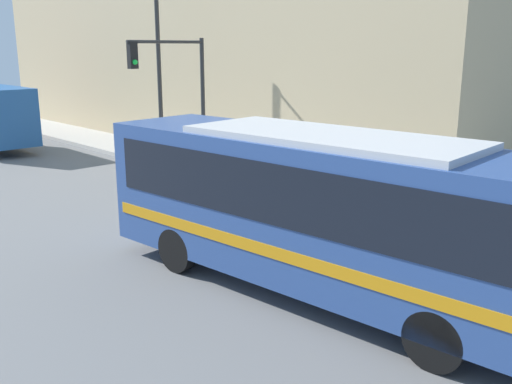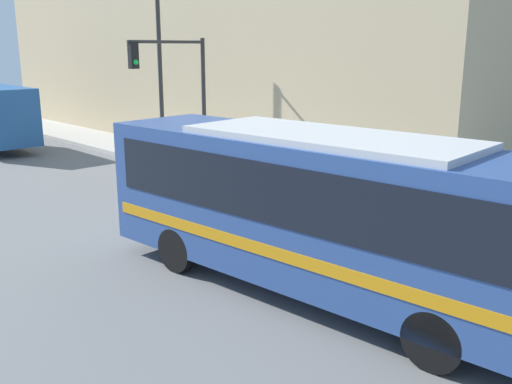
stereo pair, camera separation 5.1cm
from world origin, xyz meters
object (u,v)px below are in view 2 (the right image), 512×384
object	(u,v)px
city_bus	(325,205)
parking_meter	(233,154)
fire_hydrant	(352,194)
street_lamp	(152,59)
traffic_light_pole	(178,81)

from	to	relation	value
city_bus	parking_meter	world-z (taller)	city_bus
fire_hydrant	street_lamp	size ratio (longest dim) A/B	0.11
city_bus	parking_meter	xyz separation A→B (m)	(5.30, 8.75, -0.86)
street_lamp	parking_meter	bearing A→B (deg)	-88.60
city_bus	fire_hydrant	world-z (taller)	city_bus
traffic_light_pole	street_lamp	bearing A→B (deg)	73.55
city_bus	fire_hydrant	distance (m)	6.41
parking_meter	city_bus	bearing A→B (deg)	-121.19
city_bus	street_lamp	distance (m)	14.77
traffic_light_pole	parking_meter	distance (m)	3.33
traffic_light_pole	parking_meter	world-z (taller)	traffic_light_pole
fire_hydrant	traffic_light_pole	world-z (taller)	traffic_light_pole
traffic_light_pole	street_lamp	distance (m)	3.22
city_bus	traffic_light_pole	bearing A→B (deg)	63.25
city_bus	street_lamp	size ratio (longest dim) A/B	1.49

